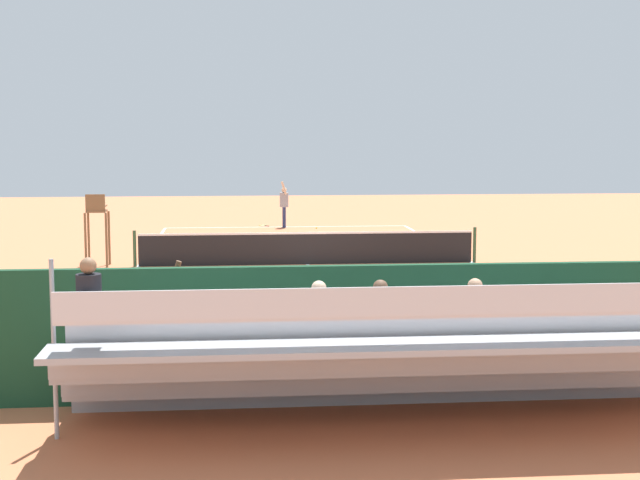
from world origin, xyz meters
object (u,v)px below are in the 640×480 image
Objects in this scene: equipment_bag at (391,374)px; line_judge at (173,320)px; courtside_bench at (499,346)px; tennis_player at (284,203)px; tennis_racket at (263,225)px; tennis_ball_far at (316,228)px; umpire_chair at (97,222)px; tennis_ball_near at (304,235)px; tennis_net at (308,248)px; bleacher_stand at (397,359)px.

line_judge reaches higher than equipment_bag.
courtside_bench is at bearing 176.04° from line_judge.
equipment_bag is (1.76, 0.13, -0.38)m from courtside_bench.
tennis_racket is at bearing -39.52° from tennis_player.
equipment_bag is 1.64× the size of tennis_racket.
tennis_player is 3.50× the size of tennis_racket.
courtside_bench reaches higher than tennis_ball_far.
umpire_chair is at bearing 60.20° from tennis_player.
courtside_bench is at bearing 94.99° from tennis_player.
tennis_racket is at bearing -69.28° from tennis_ball_near.
tennis_ball_far is (-0.94, -23.57, -0.15)m from equipment_bag.
line_judge reaches higher than tennis_racket.
tennis_net is at bearing -103.77° from line_judge.
tennis_racket is 8.33× the size of tennis_ball_near.
tennis_racket is 4.09m from tennis_ball_near.
tennis_player is at bearing -27.04° from tennis_ball_far.
courtside_bench is 2.00× the size of equipment_bag.
tennis_ball_near is at bearing -90.68° from equipment_bag.
equipment_bag is at bearing 87.72° from tennis_ball_far.
umpire_chair reaches higher than tennis_ball_near.
tennis_ball_near is at bearing -93.66° from tennis_net.
tennis_net is at bearing -81.43° from courtside_bench.
tennis_ball_far is 23.51m from line_judge.
courtside_bench is (-8.20, 13.45, -0.76)m from umpire_chair.
tennis_racket is at bearing -85.26° from tennis_net.
umpire_chair is (6.18, -15.53, 0.39)m from bleacher_stand.
bleacher_stand reaches higher than tennis_ball_far.
tennis_ball_near is at bearing -100.06° from line_judge.
tennis_ball_far is (-7.38, -9.99, -1.28)m from umpire_chair.
line_judge is (4.34, 23.08, 0.98)m from tennis_ball_far.
equipment_bag is 13.64× the size of tennis_ball_near.
tennis_net is 5.35× the size of tennis_player.
line_judge is at bearing 82.65° from tennis_player.
equipment_bag is 21.10m from tennis_ball_near.
bleacher_stand is 2.11m from equipment_bag.
bleacher_stand is 3.98m from line_judge.
bleacher_stand reaches higher than umpire_chair.
tennis_racket is 24.56m from line_judge.
tennis_racket is at bearing -114.80° from umpire_chair.
bleacher_stand is 4.70× the size of tennis_player.
line_judge is (3.17, 12.91, 0.51)m from tennis_net.
umpire_chair is 13.44m from line_judge.
bleacher_stand is at bearing 142.19° from line_judge.
tennis_net is 5.72× the size of courtside_bench.
bleacher_stand is 137.27× the size of tennis_ball_near.
bleacher_stand is at bearing 91.99° from tennis_racket.
tennis_racket is 0.29× the size of line_judge.
courtside_bench is at bearing 94.11° from tennis_ball_near.
courtside_bench is at bearing -134.16° from bleacher_stand.
tennis_player reaches higher than tennis_racket.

